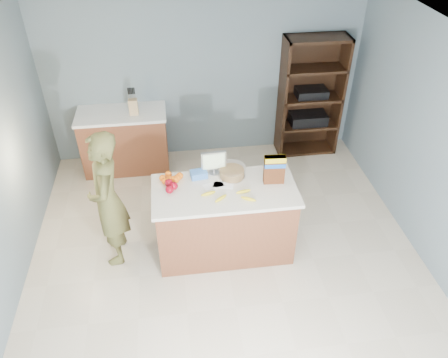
{
  "coord_description": "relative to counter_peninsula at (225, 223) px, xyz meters",
  "views": [
    {
      "loc": [
        -0.5,
        -3.34,
        3.79
      ],
      "look_at": [
        0.0,
        0.35,
        1.0
      ],
      "focal_mm": 35.0,
      "sensor_mm": 36.0,
      "label": 1
    }
  ],
  "objects": [
    {
      "name": "cereal_box",
      "position": [
        0.55,
        0.05,
        0.68
      ],
      "size": [
        0.23,
        0.1,
        0.34
      ],
      "color": "#592B14",
      "rests_on": "counter_peninsula"
    },
    {
      "name": "apples",
      "position": [
        -0.57,
        0.07,
        0.53
      ],
      "size": [
        0.14,
        0.2,
        0.09
      ],
      "color": "maroon",
      "rests_on": "counter_peninsula"
    },
    {
      "name": "bananas",
      "position": [
        0.04,
        -0.14,
        0.5
      ],
      "size": [
        0.57,
        0.24,
        0.04
      ],
      "color": "yellow",
      "rests_on": "counter_peninsula"
    },
    {
      "name": "back_cabinet",
      "position": [
        -1.2,
        1.9,
        0.04
      ],
      "size": [
        1.24,
        0.62,
        0.9
      ],
      "color": "brown",
      "rests_on": "ground"
    },
    {
      "name": "knife_block",
      "position": [
        -1.01,
        1.83,
        0.6
      ],
      "size": [
        0.12,
        0.1,
        0.31
      ],
      "color": "tan",
      "rests_on": "back_cabinet"
    },
    {
      "name": "shelving_unit",
      "position": [
        1.55,
        2.05,
        0.45
      ],
      "size": [
        0.9,
        0.4,
        1.8
      ],
      "color": "black",
      "rests_on": "ground"
    },
    {
      "name": "salad_bowl",
      "position": [
        0.11,
        0.22,
        0.54
      ],
      "size": [
        0.3,
        0.3,
        0.13
      ],
      "color": "#267219",
      "rests_on": "counter_peninsula"
    },
    {
      "name": "floor",
      "position": [
        0.0,
        -0.3,
        -0.42
      ],
      "size": [
        4.5,
        5.0,
        0.02
      ],
      "primitive_type": "cube",
      "color": "beige",
      "rests_on": "ground"
    },
    {
      "name": "tv",
      "position": [
        -0.08,
        0.31,
        0.64
      ],
      "size": [
        0.28,
        0.12,
        0.28
      ],
      "color": "silver",
      "rests_on": "counter_peninsula"
    },
    {
      "name": "envelopes",
      "position": [
        -0.06,
        0.08,
        0.49
      ],
      "size": [
        0.35,
        0.18,
        0.0
      ],
      "color": "white",
      "rests_on": "counter_peninsula"
    },
    {
      "name": "oranges",
      "position": [
        -0.56,
        0.22,
        0.52
      ],
      "size": [
        0.26,
        0.2,
        0.08
      ],
      "color": "#FF6310",
      "rests_on": "counter_peninsula"
    },
    {
      "name": "blue_carton",
      "position": [
        -0.25,
        0.25,
        0.52
      ],
      "size": [
        0.2,
        0.14,
        0.08
      ],
      "primitive_type": "cube",
      "rotation": [
        0.0,
        0.0,
        0.14
      ],
      "color": "blue",
      "rests_on": "counter_peninsula"
    },
    {
      "name": "person",
      "position": [
        -1.25,
        0.08,
        0.4
      ],
      "size": [
        0.42,
        0.61,
        1.63
      ],
      "primitive_type": "imported",
      "rotation": [
        0.0,
        0.0,
        -1.51
      ],
      "color": "brown",
      "rests_on": "ground"
    },
    {
      "name": "walls",
      "position": [
        0.0,
        -0.3,
        1.24
      ],
      "size": [
        4.52,
        5.02,
        2.51
      ],
      "color": "slate",
      "rests_on": "ground"
    },
    {
      "name": "counter_peninsula",
      "position": [
        0.0,
        0.0,
        0.0
      ],
      "size": [
        1.56,
        0.76,
        0.9
      ],
      "color": "brown",
      "rests_on": "ground"
    }
  ]
}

